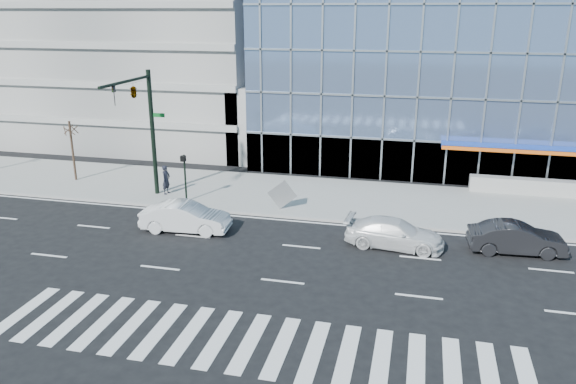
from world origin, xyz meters
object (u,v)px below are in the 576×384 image
Objects in this scene: traffic_signal at (139,105)px; pedestrian at (166,180)px; tilted_panel at (282,194)px; ped_signal_post at (184,171)px; white_suv at (394,233)px; white_sedan at (186,217)px; street_tree_near at (70,129)px; dark_sedan at (517,238)px.

traffic_signal reaches higher than pedestrian.
pedestrian is 1.47× the size of tilted_panel.
ped_signal_post is 1.57× the size of pedestrian.
white_suv is 1.03× the size of white_sedan.
traffic_signal is 5.32m from pedestrian.
ped_signal_post reaches higher than white_suv.
traffic_signal reaches higher than white_suv.
traffic_signal is 16.90m from white_suv.
street_tree_near is at bearing 87.12° from pedestrian.
dark_sedan is (6.00, 0.66, 0.04)m from white_suv.
pedestrian reaches higher than white_suv.
ped_signal_post is 0.64× the size of dark_sedan.
traffic_signal is at bearing 163.31° from tilted_panel.
tilted_panel is at bearing 71.83° from dark_sedan.
ped_signal_post is 2.31× the size of tilted_panel.
ped_signal_post is 0.61× the size of white_sedan.
white_suv is (15.63, -3.43, -5.43)m from traffic_signal.
white_suv is 15.77m from pedestrian.
tilted_panel is (4.39, 4.36, 0.25)m from white_sedan.
ped_signal_post is at bearing 78.51° from white_suv.
white_sedan is at bearing -138.24° from pedestrian.
ped_signal_post reaches higher than pedestrian.
white_sedan reaches higher than dark_sedan.
white_sedan is 17.33m from dark_sedan.
traffic_signal is 10.13m from tilted_panel.
dark_sedan is (19.13, -3.14, -1.37)m from ped_signal_post.
pedestrian is at bearing 30.55° from white_sedan.
white_suv is 3.87× the size of tilted_panel.
traffic_signal reaches higher than white_sedan.
tilted_panel is at bearing 2.82° from traffic_signal.
pedestrian is at bearing 76.41° from white_suv.
white_suv is 7.91m from tilted_panel.
white_suv is 2.63× the size of pedestrian.
tilted_panel is at bearing 0.52° from ped_signal_post.
street_tree_near is 29.35m from dark_sedan.
pedestrian reaches higher than dark_sedan.
dark_sedan reaches higher than white_suv.
dark_sedan is at bearing -11.26° from street_tree_near.
traffic_signal is 1.64× the size of white_sedan.
street_tree_near reaches higher than dark_sedan.
street_tree_near is 16.17m from tilted_panel.
pedestrian is at bearing -10.51° from street_tree_near.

